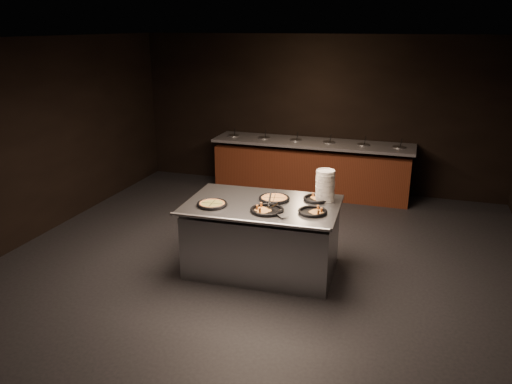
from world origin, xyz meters
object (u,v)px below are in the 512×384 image
Objects in this scene: plate_stack at (325,186)px; pan_cheese_whole at (274,198)px; serving_counter at (262,238)px; pan_veggie_whole at (212,204)px.

pan_cheese_whole is (-0.62, -0.18, -0.18)m from plate_stack.
pan_cheese_whole is (0.10, 0.17, 0.50)m from serving_counter.
pan_veggie_whole is (-0.57, -0.27, 0.50)m from serving_counter.
serving_counter is 4.93× the size of pan_cheese_whole.
plate_stack is at bearing 25.51° from pan_veggie_whole.
serving_counter is 4.94× the size of plate_stack.
serving_counter is 1.05m from plate_stack.
plate_stack is 1.00× the size of pan_cheese_whole.
plate_stack reaches higher than serving_counter.
serving_counter is at bearing -121.33° from pan_cheese_whole.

